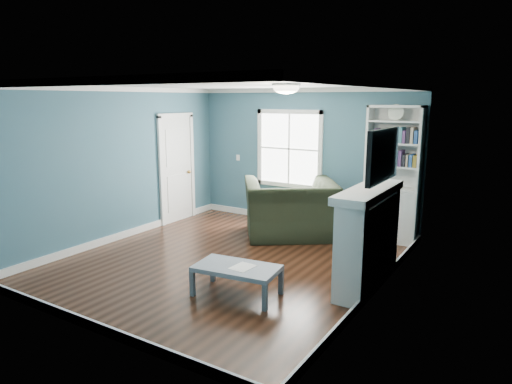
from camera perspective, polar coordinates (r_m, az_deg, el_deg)
The scene contains 13 objects.
floor at distance 6.98m, azimuth -3.48°, elevation -8.58°, with size 5.00×5.00×0.00m, color black.
room_walls at distance 6.60m, azimuth -3.64°, elevation 4.42°, with size 5.00×5.00×5.00m.
trim at distance 6.65m, azimuth -3.61°, elevation 1.47°, with size 4.50×5.00×2.60m.
window at distance 8.88m, azimuth 4.17°, elevation 5.39°, with size 1.40×0.06×1.50m.
bookshelf at distance 8.03m, azimuth 16.65°, elevation 0.48°, with size 0.90×0.35×2.31m.
fireplace at distance 6.05m, azimuth 13.95°, elevation -5.74°, with size 0.44×1.58×1.30m.
tv at distance 5.79m, azimuth 15.60°, elevation 4.45°, with size 0.06×1.10×0.65m, color black.
door at distance 9.13m, azimuth -9.86°, elevation 3.04°, with size 0.12×0.98×2.17m.
ceiling_fixture at distance 6.16m, azimuth 3.80°, elevation 12.92°, with size 0.38×0.38×0.15m.
light_switch at distance 9.52m, azimuth -2.26°, elevation 4.32°, with size 0.08×0.01×0.12m, color white.
recliner at distance 8.00m, azimuth 4.27°, elevation -0.92°, with size 1.54×1.00×1.35m, color black.
coffee_table at distance 5.72m, azimuth -2.42°, elevation -9.70°, with size 1.10×0.69×0.38m.
paper_sheet at distance 5.66m, azimuth -1.69°, elevation -9.36°, with size 0.23×0.30×0.00m, color white.
Camera 1 is at (3.82, -5.32, 2.40)m, focal length 32.00 mm.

